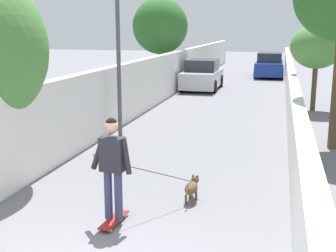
{
  "coord_description": "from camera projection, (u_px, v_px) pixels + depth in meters",
  "views": [
    {
      "loc": [
        -4.65,
        -2.29,
        3.15
      ],
      "look_at": [
        4.67,
        0.07,
        1.0
      ],
      "focal_mm": 47.43,
      "sensor_mm": 36.0,
      "label": 1
    }
  ],
  "objects": [
    {
      "name": "dog",
      "position": [
        191.0,
        187.0,
        8.14
      ],
      "size": [
        1.58,
        1.17,
        1.06
      ],
      "color": "brown",
      "rests_on": "ground"
    },
    {
      "name": "tree_left_far",
      "position": [
        160.0,
        26.0,
        23.9
      ],
      "size": [
        2.97,
        2.97,
        4.69
      ],
      "color": "#473523",
      "rests_on": "ground"
    },
    {
      "name": "lamp_post",
      "position": [
        118.0,
        26.0,
        12.4
      ],
      "size": [
        0.36,
        0.36,
        4.68
      ],
      "color": "#4C4C51",
      "rests_on": "ground"
    },
    {
      "name": "fence_right",
      "position": [
        292.0,
        96.0,
        16.18
      ],
      "size": [
        48.0,
        0.3,
        1.39
      ],
      "primitive_type": "cube",
      "color": "white",
      "rests_on": "ground"
    },
    {
      "name": "ground_plane",
      "position": [
        223.0,
        103.0,
        18.88
      ],
      "size": [
        80.0,
        80.0,
        0.0
      ],
      "primitive_type": "plane",
      "color": "slate"
    },
    {
      "name": "car_near",
      "position": [
        202.0,
        75.0,
        22.77
      ],
      "size": [
        3.82,
        1.8,
        1.54
      ],
      "color": "silver",
      "rests_on": "ground"
    },
    {
      "name": "skateboard",
      "position": [
        114.0,
        220.0,
        7.25
      ],
      "size": [
        0.81,
        0.26,
        0.08
      ],
      "color": "maroon",
      "rests_on": "ground"
    },
    {
      "name": "tree_right_near",
      "position": [
        317.0,
        47.0,
        16.55
      ],
      "size": [
        1.93,
        1.93,
        3.27
      ],
      "color": "brown",
      "rests_on": "ground"
    },
    {
      "name": "wall_left",
      "position": [
        148.0,
        83.0,
        17.43
      ],
      "size": [
        48.0,
        0.3,
        1.97
      ],
      "primitive_type": "cube",
      "color": "silver",
      "rests_on": "ground"
    },
    {
      "name": "car_far",
      "position": [
        269.0,
        65.0,
        28.68
      ],
      "size": [
        4.32,
        1.8,
        1.54
      ],
      "color": "navy",
      "rests_on": "ground"
    },
    {
      "name": "person_skateboarder",
      "position": [
        112.0,
        161.0,
        7.03
      ],
      "size": [
        0.25,
        0.71,
        1.69
      ],
      "color": "#333859",
      "rests_on": "skateboard"
    }
  ]
}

